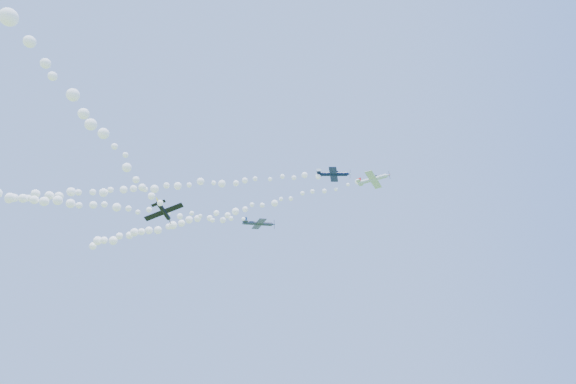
% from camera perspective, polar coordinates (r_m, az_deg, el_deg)
% --- Properties ---
extents(plane_white, '(6.79, 7.19, 1.82)m').
position_cam_1_polar(plane_white, '(94.84, 10.07, 1.50)').
color(plane_white, white).
extents(smoke_trail_white, '(70.09, 21.71, 2.89)m').
position_cam_1_polar(smoke_trail_white, '(109.56, -9.47, -2.98)').
color(smoke_trail_white, white).
extents(plane_navy, '(7.24, 7.56, 2.73)m').
position_cam_1_polar(plane_navy, '(99.79, 5.40, 2.13)').
color(plane_navy, '#0C1635').
extents(smoke_trail_navy, '(87.38, 5.84, 2.85)m').
position_cam_1_polar(smoke_trail_navy, '(110.70, -19.02, 0.32)').
color(smoke_trail_navy, white).
extents(plane_grey, '(7.09, 7.46, 1.96)m').
position_cam_1_polar(plane_grey, '(104.33, -3.48, -3.74)').
color(plane_grey, '#393F54').
extents(smoke_trail_grey, '(68.46, 35.07, 3.27)m').
position_cam_1_polar(smoke_trail_grey, '(103.99, -25.58, -1.01)').
color(smoke_trail_grey, white).
extents(plane_black, '(6.04, 6.17, 2.58)m').
position_cam_1_polar(plane_black, '(81.01, -14.51, -2.23)').
color(plane_black, black).
extents(smoke_trail_black, '(6.57, 74.50, 2.58)m').
position_cam_1_polar(smoke_trail_black, '(52.63, -29.33, 16.58)').
color(smoke_trail_black, white).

